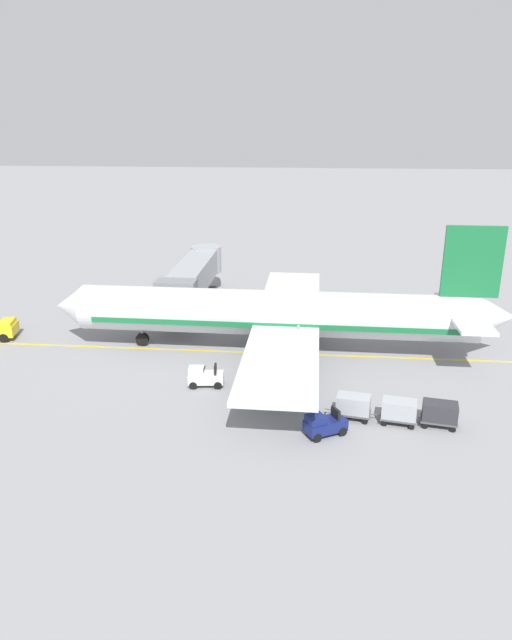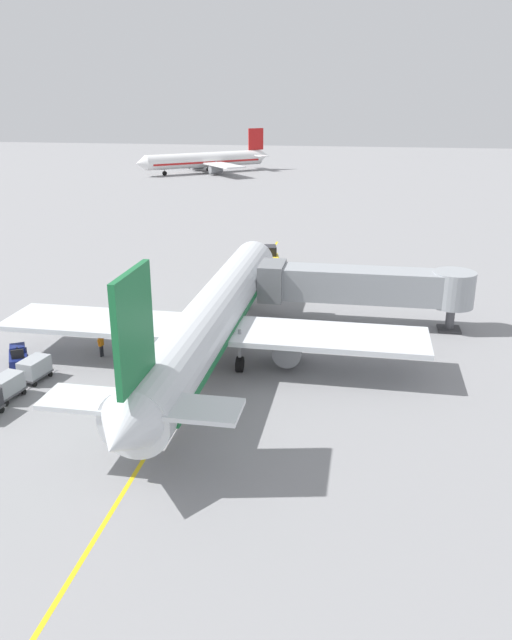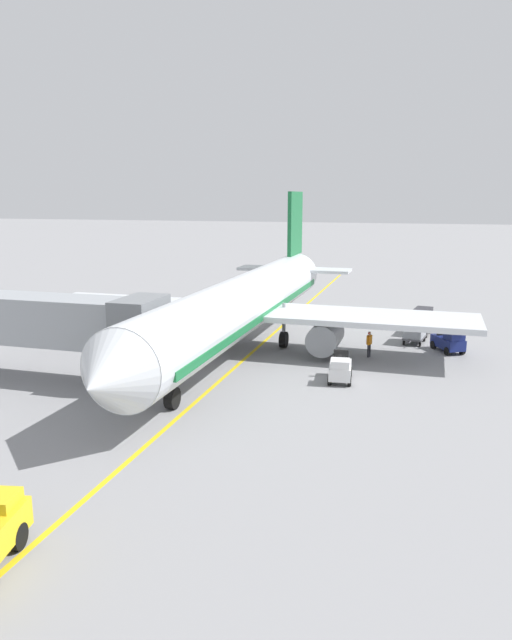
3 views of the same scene
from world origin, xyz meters
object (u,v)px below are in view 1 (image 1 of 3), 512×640
baggage_tug_trailing (324,424)px  ground_crew_wing_walker (283,383)px  baggage_tug_lead (205,377)px  baggage_cart_third_in_train (440,412)px  parked_airliner (278,314)px  baggage_cart_front (353,405)px  jet_bridge (194,275)px  baggage_cart_second_in_train (399,410)px

baggage_tug_trailing → ground_crew_wing_walker: bearing=29.0°
baggage_tug_lead → baggage_cart_third_in_train: size_ratio=0.88×
parked_airliner → baggage_tug_trailing: size_ratio=13.47×
parked_airliner → baggage_cart_front: size_ratio=12.52×
baggage_cart_front → ground_crew_wing_walker: size_ratio=1.76×
ground_crew_wing_walker → baggage_tug_lead: bearing=79.3°
baggage_cart_third_in_train → ground_crew_wing_walker: size_ratio=1.76×
parked_airliner → jet_bridge: (10.55, 9.05, 0.27)m
jet_bridge → baggage_cart_third_in_train: 29.68m
jet_bridge → ground_crew_wing_walker: size_ratio=10.23×
baggage_cart_second_in_train → ground_crew_wing_walker: ground_crew_wing_walker is taller
baggage_cart_front → ground_crew_wing_walker: bearing=59.3°
baggage_tug_lead → ground_crew_wing_walker: bearing=-100.7°
baggage_cart_third_in_train → baggage_tug_lead: bearing=74.5°
parked_airliner → jet_bridge: bearing=40.6°
jet_bridge → baggage_cart_third_in_train: size_ratio=5.81×
baggage_tug_trailing → parked_airliner: bearing=15.2°
baggage_tug_lead → baggage_cart_third_in_train: baggage_tug_lead is taller
baggage_cart_second_in_train → baggage_tug_lead: bearing=72.1°
parked_airliner → baggage_tug_lead: parked_airliner is taller
baggage_cart_third_in_train → ground_crew_wing_walker: (3.23, 9.90, 0.00)m
jet_bridge → baggage_cart_third_in_train: (-22.00, -19.76, -2.51)m
jet_bridge → ground_crew_wing_walker: 21.35m
baggage_tug_trailing → baggage_cart_second_in_train: 5.02m
jet_bridge → ground_crew_wing_walker: (-18.76, -9.87, -2.51)m
baggage_tug_lead → baggage_cart_second_in_train: size_ratio=0.88×
baggage_cart_second_in_train → jet_bridge: bearing=38.3°
baggage_cart_front → baggage_tug_trailing: bearing=140.3°
baggage_tug_trailing → baggage_cart_front: 2.93m
jet_bridge → baggage_cart_front: (-21.51, -14.50, -2.51)m
baggage_tug_trailing → baggage_tug_lead: bearing=54.2°
parked_airliner → baggage_cart_front: (-10.96, -5.45, -2.24)m
baggage_tug_lead → baggage_cart_front: 10.95m
jet_bridge → baggage_cart_second_in_train: (-21.91, -17.30, -2.51)m
baggage_cart_second_in_train → ground_crew_wing_walker: bearing=67.0°
parked_airliner → baggage_tug_lead: bearing=146.1°
baggage_cart_front → baggage_cart_third_in_train: size_ratio=1.00×
baggage_tug_lead → baggage_tug_trailing: 10.35m
baggage_tug_lead → baggage_cart_third_in_train: (-4.30, -15.52, 0.24)m
jet_bridge → baggage_tug_lead: 18.41m
parked_airliner → baggage_tug_trailing: parked_airliner is taller
jet_bridge → baggage_tug_trailing: jet_bridge is taller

